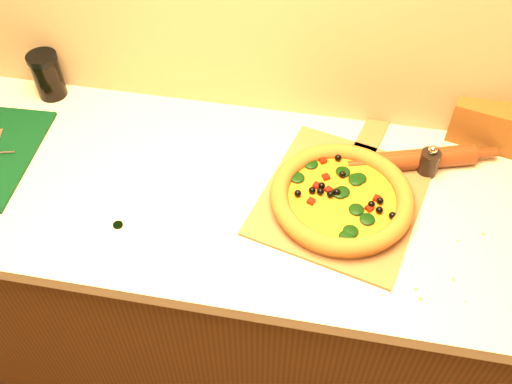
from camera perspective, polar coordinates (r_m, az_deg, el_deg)
name	(u,v)px	position (r m, az deg, el deg)	size (l,w,h in m)	color
cabinet	(229,285)	(1.85, -2.70, -9.31)	(2.80, 0.65, 0.86)	#452A0E
countertop	(223,193)	(1.48, -3.32, -0.09)	(2.84, 0.68, 0.04)	beige
pizza_peel	(343,194)	(1.46, 8.73, -0.21)	(0.47, 0.60, 0.01)	brown
pizza	(342,198)	(1.42, 8.57, -0.56)	(0.35, 0.35, 0.05)	#A56429
bottle_cap	(118,225)	(1.42, -13.64, -3.22)	(0.02, 0.02, 0.01)	black
pepper_grinder	(429,162)	(1.54, 16.90, 2.88)	(0.05, 0.05, 0.10)	black
rolling_pin	(423,159)	(1.56, 16.36, 3.21)	(0.39, 0.14, 0.06)	#5D2410
dark_jar	(47,75)	(1.80, -20.14, 10.91)	(0.09, 0.09, 0.14)	black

